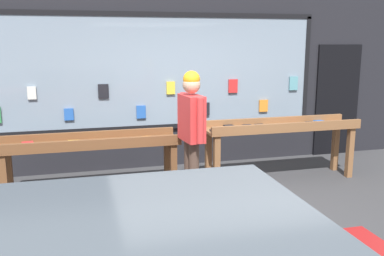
{
  "coord_description": "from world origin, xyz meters",
  "views": [
    {
      "loc": [
        -1.59,
        -4.86,
        2.17
      ],
      "look_at": [
        -0.05,
        0.9,
        0.95
      ],
      "focal_mm": 40.0,
      "sensor_mm": 36.0,
      "label": 1
    }
  ],
  "objects_px": {
    "display_table_right": "(281,132)",
    "person_browsing": "(192,126)",
    "display_table_left": "(91,148)",
    "small_dog": "(157,189)"
  },
  "relations": [
    {
      "from": "display_table_left",
      "to": "person_browsing",
      "type": "height_order",
      "value": "person_browsing"
    },
    {
      "from": "display_table_left",
      "to": "display_table_right",
      "type": "distance_m",
      "value": 2.91
    },
    {
      "from": "small_dog",
      "to": "display_table_left",
      "type": "bearing_deg",
      "value": 46.6
    },
    {
      "from": "person_browsing",
      "to": "small_dog",
      "type": "relative_size",
      "value": 2.85
    },
    {
      "from": "display_table_right",
      "to": "person_browsing",
      "type": "xyz_separation_m",
      "value": [
        -1.61,
        -0.59,
        0.3
      ]
    },
    {
      "from": "person_browsing",
      "to": "small_dog",
      "type": "xyz_separation_m",
      "value": [
        -0.52,
        -0.2,
        -0.76
      ]
    },
    {
      "from": "display_table_left",
      "to": "small_dog",
      "type": "relative_size",
      "value": 3.91
    },
    {
      "from": "display_table_left",
      "to": "display_table_right",
      "type": "height_order",
      "value": "display_table_right"
    },
    {
      "from": "display_table_left",
      "to": "person_browsing",
      "type": "relative_size",
      "value": 1.37
    },
    {
      "from": "display_table_right",
      "to": "person_browsing",
      "type": "relative_size",
      "value": 1.37
    }
  ]
}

